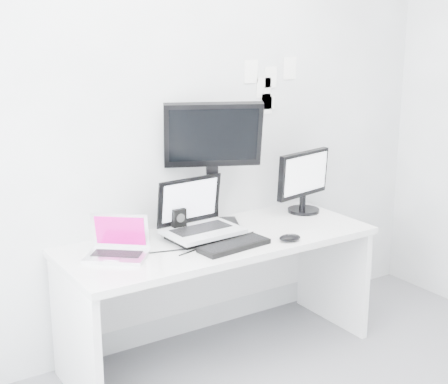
# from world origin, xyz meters

# --- Properties ---
(back_wall) EXTENTS (3.60, 0.00, 3.60)m
(back_wall) POSITION_xyz_m (0.00, 1.60, 1.35)
(back_wall) COLOR silver
(back_wall) RESTS_ON ground
(desk) EXTENTS (1.80, 0.70, 0.73)m
(desk) POSITION_xyz_m (0.00, 1.25, 0.36)
(desk) COLOR silver
(desk) RESTS_ON ground
(macbook) EXTENTS (0.38, 0.38, 0.23)m
(macbook) POSITION_xyz_m (-0.62, 1.26, 0.85)
(macbook) COLOR silver
(macbook) RESTS_ON desk
(speaker) EXTENTS (0.10, 0.10, 0.16)m
(speaker) POSITION_xyz_m (-0.17, 1.42, 0.81)
(speaker) COLOR black
(speaker) RESTS_ON desk
(dell_laptop) EXTENTS (0.43, 0.35, 0.34)m
(dell_laptop) POSITION_xyz_m (-0.09, 1.28, 0.90)
(dell_laptop) COLOR silver
(dell_laptop) RESTS_ON desk
(rear_monitor) EXTENTS (0.60, 0.42, 0.77)m
(rear_monitor) POSITION_xyz_m (0.09, 1.46, 1.11)
(rear_monitor) COLOR black
(rear_monitor) RESTS_ON desk
(samsung_monitor) EXTENTS (0.48, 0.29, 0.41)m
(samsung_monitor) POSITION_xyz_m (0.74, 1.40, 0.93)
(samsung_monitor) COLOR black
(samsung_monitor) RESTS_ON desk
(keyboard) EXTENTS (0.42, 0.19, 0.03)m
(keyboard) POSITION_xyz_m (-0.02, 1.06, 0.74)
(keyboard) COLOR black
(keyboard) RESTS_ON desk
(mouse) EXTENTS (0.14, 0.11, 0.04)m
(mouse) POSITION_xyz_m (0.30, 0.99, 0.75)
(mouse) COLOR black
(mouse) RESTS_ON desk
(wall_note_0) EXTENTS (0.10, 0.00, 0.14)m
(wall_note_0) POSITION_xyz_m (0.45, 1.59, 1.62)
(wall_note_0) COLOR white
(wall_note_0) RESTS_ON back_wall
(wall_note_1) EXTENTS (0.09, 0.00, 0.13)m
(wall_note_1) POSITION_xyz_m (0.60, 1.59, 1.58)
(wall_note_1) COLOR white
(wall_note_1) RESTS_ON back_wall
(wall_note_2) EXTENTS (0.10, 0.00, 0.14)m
(wall_note_2) POSITION_xyz_m (0.75, 1.59, 1.63)
(wall_note_2) COLOR white
(wall_note_2) RESTS_ON back_wall
(wall_note_3) EXTENTS (0.11, 0.00, 0.08)m
(wall_note_3) POSITION_xyz_m (0.58, 1.59, 1.42)
(wall_note_3) COLOR white
(wall_note_3) RESTS_ON back_wall
(wall_note_4) EXTENTS (0.08, 0.00, 0.13)m
(wall_note_4) POSITION_xyz_m (0.57, 1.59, 1.42)
(wall_note_4) COLOR white
(wall_note_4) RESTS_ON back_wall
(wall_note_5) EXTENTS (0.11, 0.00, 0.12)m
(wall_note_5) POSITION_xyz_m (0.55, 1.59, 1.52)
(wall_note_5) COLOR white
(wall_note_5) RESTS_ON back_wall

